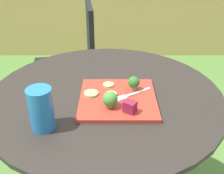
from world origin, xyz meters
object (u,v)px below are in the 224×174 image
object	(u,v)px
drinking_glass	(42,111)
fork	(130,95)
patio_chair	(76,58)
salad_plate	(118,99)

from	to	relation	value
drinking_glass	fork	xyz separation A→B (m)	(0.28, 0.17, -0.05)
patio_chair	drinking_glass	world-z (taller)	patio_chair
drinking_glass	fork	distance (m)	0.33
salad_plate	drinking_glass	xyz separation A→B (m)	(-0.24, -0.16, 0.05)
patio_chair	fork	distance (m)	0.99
patio_chair	drinking_glass	xyz separation A→B (m)	(0.04, -1.07, 0.29)
patio_chair	fork	bearing A→B (deg)	-70.43
patio_chair	drinking_glass	bearing A→B (deg)	-87.79
drinking_glass	fork	bearing A→B (deg)	30.80
patio_chair	drinking_glass	distance (m)	1.11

